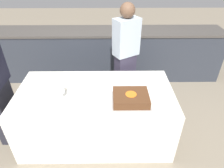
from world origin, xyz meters
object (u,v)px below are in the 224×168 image
object	(u,v)px
cake	(131,98)
person_cutting_cake	(126,57)
wine_glass	(62,90)
plate_stack	(57,88)

from	to	relation	value
cake	person_cutting_cake	xyz separation A→B (m)	(-0.00, 0.87, 0.05)
person_cutting_cake	wine_glass	bearing A→B (deg)	16.93
plate_stack	wine_glass	distance (m)	0.23
wine_glass	person_cutting_cake	size ratio (longest dim) A/B	0.11
cake	wine_glass	distance (m)	0.75
cake	plate_stack	xyz separation A→B (m)	(-0.85, 0.23, -0.03)
wine_glass	plate_stack	bearing A→B (deg)	122.52
wine_glass	person_cutting_cake	bearing A→B (deg)	47.48
plate_stack	person_cutting_cake	xyz separation A→B (m)	(0.85, 0.64, 0.07)
plate_stack	wine_glass	world-z (taller)	wine_glass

